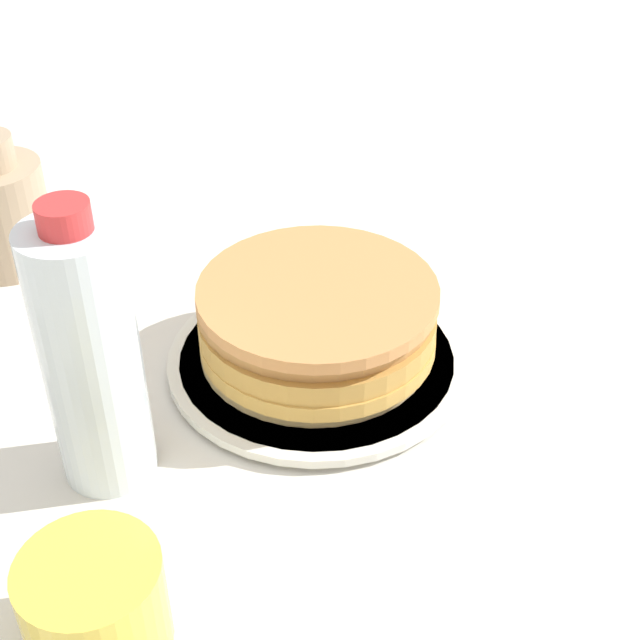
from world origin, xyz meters
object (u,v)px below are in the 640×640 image
object	(u,v)px
cream_jug	(0,211)
water_bottle_near	(91,357)
juice_glass	(95,605)
pancake_stack	(318,320)
plate	(320,359)

from	to	relation	value
cream_jug	water_bottle_near	world-z (taller)	water_bottle_near
juice_glass	cream_jug	world-z (taller)	cream_jug
cream_jug	juice_glass	bearing A→B (deg)	102.47
juice_glass	pancake_stack	bearing A→B (deg)	-126.10
juice_glass	water_bottle_near	bearing A→B (deg)	-91.01
pancake_stack	juice_glass	xyz separation A→B (m)	(0.17, 0.23, -0.01)
plate	pancake_stack	distance (m)	0.04
pancake_stack	cream_jug	distance (m)	0.34
cream_jug	pancake_stack	bearing A→B (deg)	141.66
juice_glass	water_bottle_near	world-z (taller)	water_bottle_near
water_bottle_near	cream_jug	bearing A→B (deg)	-71.32
plate	pancake_stack	bearing A→B (deg)	31.26
plate	cream_jug	bearing A→B (deg)	-38.09
cream_jug	water_bottle_near	bearing A→B (deg)	108.68
pancake_stack	juice_glass	distance (m)	0.29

